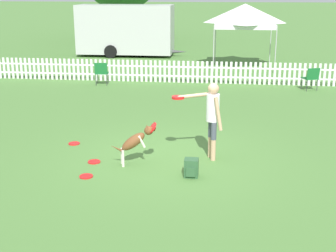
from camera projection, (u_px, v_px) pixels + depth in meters
name	position (u px, v px, depth m)	size (l,w,h in m)	color
ground_plane	(172.00, 157.00, 10.29)	(240.00, 240.00, 0.00)	#4C7A38
handler_person	(211.00, 112.00, 9.91)	(1.11, 0.44, 1.67)	tan
leaping_dog	(136.00, 140.00, 9.73)	(0.98, 0.50, 0.90)	brown
frisbee_near_handler	(94.00, 162.00, 9.98)	(0.27, 0.27, 0.02)	red
frisbee_near_dog	(74.00, 143.00, 11.16)	(0.27, 0.27, 0.02)	red
frisbee_midfield	(86.00, 176.00, 9.21)	(0.27, 0.27, 0.02)	red
backpack_on_grass	(191.00, 168.00, 9.18)	(0.27, 0.29, 0.36)	#2D5633
picket_fence	(198.00, 72.00, 18.21)	(18.28, 0.04, 0.86)	white
folding_chair_blue_left	(311.00, 77.00, 16.87)	(0.62, 0.63, 0.83)	#333338
folding_chair_center	(101.00, 71.00, 17.79)	(0.54, 0.56, 0.88)	#333338
canopy_tent_main	(245.00, 16.00, 21.30)	(2.73, 2.73, 2.90)	#B2B2B2
equipment_trailer	(126.00, 29.00, 25.38)	(5.92, 2.20, 2.72)	#B7B7B7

